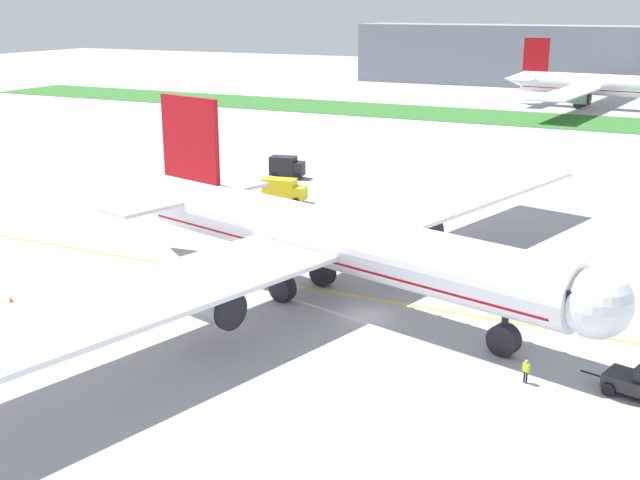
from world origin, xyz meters
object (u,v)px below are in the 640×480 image
airliner_foreground (326,239)px  ground_crew_wingwalker_port (526,369)px  parked_airliner_far_left (592,85)px  pushback_tug (640,382)px  service_truck_catering_van (287,167)px  service_truck_baggage_loader (284,190)px  traffic_cone_near_nose (11,299)px  ground_crew_wingwalker_starboard (512,304)px  ground_crew_marshaller_front (188,294)px

airliner_foreground → ground_crew_wingwalker_port: 20.95m
airliner_foreground → parked_airliner_far_left: size_ratio=1.18×
airliner_foreground → pushback_tug: 27.06m
pushback_tug → service_truck_catering_van: bearing=136.8°
service_truck_baggage_loader → parked_airliner_far_left: parked_airliner_far_left is taller
service_truck_baggage_loader → service_truck_catering_van: bearing=116.8°
parked_airliner_far_left → traffic_cone_near_nose: bearing=-99.0°
ground_crew_wingwalker_port → service_truck_catering_van: 67.88m
parked_airliner_far_left → service_truck_baggage_loader: bearing=-100.4°
parked_airliner_far_left → ground_crew_wingwalker_starboard: bearing=-84.4°
pushback_tug → parked_airliner_far_left: 154.35m
pushback_tug → traffic_cone_near_nose: (-49.63, -5.29, -0.73)m
service_truck_baggage_loader → traffic_cone_near_nose: bearing=-95.2°
service_truck_baggage_loader → ground_crew_wingwalker_port: bearing=-44.0°
ground_crew_marshaller_front → service_truck_catering_van: bearing=109.1°
airliner_foreground → service_truck_catering_van: airliner_foreground is taller
ground_crew_wingwalker_port → parked_airliner_far_left: bearing=96.6°
ground_crew_wingwalker_port → traffic_cone_near_nose: 42.81m
service_truck_baggage_loader → parked_airliner_far_left: (21.21, 116.04, 3.91)m
ground_crew_wingwalker_port → airliner_foreground: bearing=156.4°
ground_crew_marshaller_front → traffic_cone_near_nose: bearing=-157.7°
pushback_tug → traffic_cone_near_nose: 49.91m
ground_crew_marshaller_front → parked_airliner_far_left: (10.84, 151.80, 4.45)m
ground_crew_marshaller_front → airliner_foreground: bearing=33.6°
traffic_cone_near_nose → parked_airliner_far_left: (24.98, 157.59, 5.22)m
traffic_cone_near_nose → service_truck_baggage_loader: service_truck_baggage_loader is taller
ground_crew_wingwalker_starboard → ground_crew_wingwalker_port: bearing=-72.8°
traffic_cone_near_nose → service_truck_baggage_loader: bearing=84.8°
ground_crew_marshaller_front → service_truck_catering_van: service_truck_catering_van is taller
ground_crew_marshaller_front → ground_crew_wingwalker_starboard: size_ratio=1.11×
ground_crew_wingwalker_starboard → service_truck_catering_van: size_ratio=0.30×
ground_crew_marshaller_front → traffic_cone_near_nose: 15.30m
ground_crew_wingwalker_port → ground_crew_marshaller_front: bearing=176.5°
ground_crew_marshaller_front → traffic_cone_near_nose: ground_crew_marshaller_front is taller
ground_crew_marshaller_front → service_truck_baggage_loader: bearing=106.2°
ground_crew_marshaller_front → service_truck_catering_van: size_ratio=0.33×
airliner_foreground → ground_crew_wingwalker_starboard: 16.18m
airliner_foreground → ground_crew_wingwalker_port: bearing=-23.6°
traffic_cone_near_nose → ground_crew_wingwalker_port: bearing=5.4°
ground_crew_wingwalker_port → service_truck_baggage_loader: bearing=136.0°
ground_crew_wingwalker_starboard → traffic_cone_near_nose: 42.08m
ground_crew_wingwalker_starboard → service_truck_baggage_loader: 43.53m
pushback_tug → parked_airliner_far_left: parked_airliner_far_left is taller
service_truck_baggage_loader → pushback_tug: bearing=-38.3°
service_truck_baggage_loader → ground_crew_wingwalker_starboard: bearing=-36.1°
airliner_foreground → traffic_cone_near_nose: (-23.85, -12.24, -5.16)m
airliner_foreground → ground_crew_marshaller_front: bearing=-146.4°
ground_crew_wingwalker_starboard → traffic_cone_near_nose: bearing=-157.8°
pushback_tug → parked_airliner_far_left: size_ratio=0.09×
service_truck_catering_van → parked_airliner_far_left: 106.82m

